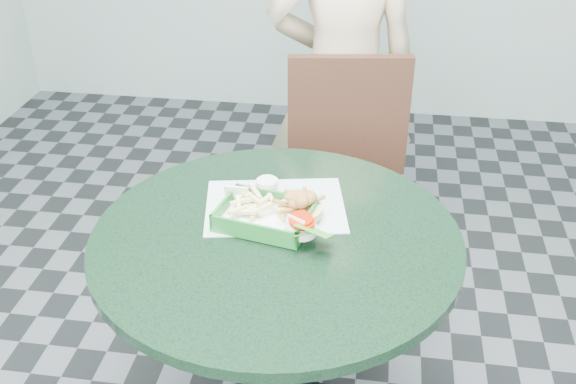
# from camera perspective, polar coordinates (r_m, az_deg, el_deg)

# --- Properties ---
(cafe_table) EXTENTS (0.93, 0.93, 0.75)m
(cafe_table) POSITION_cam_1_polar(r_m,az_deg,el_deg) (1.81, -0.96, -8.54)
(cafe_table) COLOR black
(cafe_table) RESTS_ON floor
(dining_chair) EXTENTS (0.44, 0.44, 0.93)m
(dining_chair) POSITION_cam_1_polar(r_m,az_deg,el_deg) (2.45, 4.75, 1.77)
(dining_chair) COLOR #381F12
(dining_chair) RESTS_ON floor
(diner_person) EXTENTS (0.67, 0.51, 1.64)m
(diner_person) POSITION_cam_1_polar(r_m,az_deg,el_deg) (2.57, 4.71, 10.33)
(diner_person) COLOR #CAB08A
(diner_person) RESTS_ON floor
(placemat) EXTENTS (0.41, 0.34, 0.00)m
(placemat) POSITION_cam_1_polar(r_m,az_deg,el_deg) (1.81, -1.09, -1.72)
(placemat) COLOR silver
(placemat) RESTS_ON cafe_table
(food_basket) EXTENTS (0.23, 0.17, 0.05)m
(food_basket) POSITION_cam_1_polar(r_m,az_deg,el_deg) (1.73, -1.94, -2.82)
(food_basket) COLOR #1E722A
(food_basket) RESTS_ON placemat
(crab_sandwich) EXTENTS (0.12, 0.12, 0.07)m
(crab_sandwich) POSITION_cam_1_polar(r_m,az_deg,el_deg) (1.75, 0.77, -1.15)
(crab_sandwich) COLOR #DBB26E
(crab_sandwich) RESTS_ON food_basket
(fries_pile) EXTENTS (0.14, 0.15, 0.05)m
(fries_pile) POSITION_cam_1_polar(r_m,az_deg,el_deg) (1.76, -3.15, -1.27)
(fries_pile) COLOR #EEE398
(fries_pile) RESTS_ON food_basket
(sauce_ramekin) EXTENTS (0.06, 0.06, 0.03)m
(sauce_ramekin) POSITION_cam_1_polar(r_m,az_deg,el_deg) (1.81, -2.51, 0.08)
(sauce_ramekin) COLOR silver
(sauce_ramekin) RESTS_ON food_basket
(garnish_cup) EXTENTS (0.11, 0.11, 0.04)m
(garnish_cup) POSITION_cam_1_polar(r_m,az_deg,el_deg) (1.67, 1.78, -3.21)
(garnish_cup) COLOR silver
(garnish_cup) RESTS_ON food_basket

